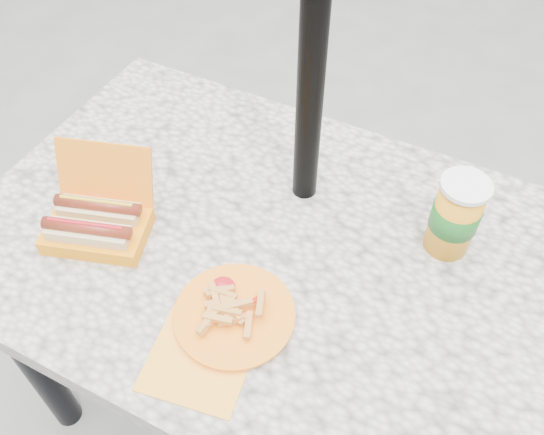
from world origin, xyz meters
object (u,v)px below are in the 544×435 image
at_px(hotdog_box, 97,222).
at_px(soda_cup, 455,216).
at_px(umbrella_pole, 313,45).
at_px(fries_plate, 230,316).

height_order(hotdog_box, soda_cup, soda_cup).
distance_m(umbrella_pole, fries_plate, 0.48).
distance_m(umbrella_pole, soda_cup, 0.40).
bearing_deg(umbrella_pole, fries_plate, -87.31).
bearing_deg(soda_cup, hotdog_box, -155.46).
relative_size(hotdog_box, fries_plate, 0.79).
bearing_deg(hotdog_box, fries_plate, -26.88).
distance_m(hotdog_box, soda_cup, 0.68).
distance_m(fries_plate, soda_cup, 0.45).
distance_m(hotdog_box, fries_plate, 0.33).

